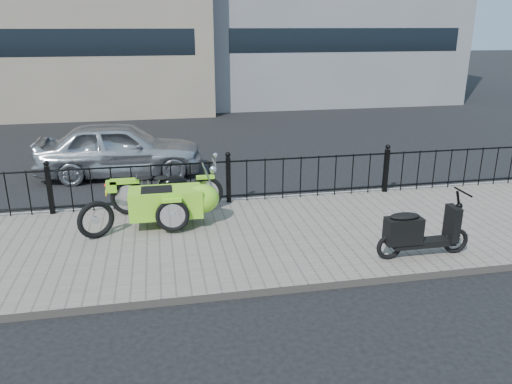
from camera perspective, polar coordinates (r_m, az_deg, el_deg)
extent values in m
plane|color=black|center=(9.34, -1.98, -4.45)|extent=(120.00, 120.00, 0.00)
cube|color=slate|center=(8.86, -1.46, -5.34)|extent=(30.00, 3.80, 0.12)
cube|color=gray|center=(10.64, -3.24, -1.17)|extent=(30.00, 0.10, 0.12)
cylinder|color=black|center=(10.23, -3.22, 3.48)|extent=(14.00, 0.04, 0.04)
cylinder|color=black|center=(10.45, -3.15, -0.49)|extent=(14.00, 0.04, 0.04)
cube|color=black|center=(10.47, -22.49, 0.19)|extent=(0.09, 0.09, 0.96)
sphere|color=black|center=(10.33, -22.86, 3.03)|extent=(0.11, 0.11, 0.11)
cube|color=black|center=(10.34, -3.18, 1.39)|extent=(0.09, 0.09, 0.96)
sphere|color=black|center=(10.19, -3.24, 4.29)|extent=(0.11, 0.11, 0.11)
cube|color=black|center=(11.34, 14.62, 2.36)|extent=(0.09, 0.09, 0.96)
sphere|color=black|center=(11.21, 14.84, 5.01)|extent=(0.11, 0.11, 0.11)
cube|color=black|center=(21.03, -24.88, 15.20)|extent=(12.50, 0.06, 1.00)
cube|color=black|center=(23.08, 10.48, 16.71)|extent=(10.50, 0.06, 1.00)
torus|color=black|center=(10.00, -5.76, -0.10)|extent=(0.69, 0.09, 0.69)
torus|color=black|center=(9.98, -14.35, -0.64)|extent=(0.69, 0.09, 0.69)
torus|color=black|center=(8.89, -9.52, -2.70)|extent=(0.60, 0.08, 0.60)
cube|color=gray|center=(9.95, -10.06, -0.26)|extent=(0.34, 0.22, 0.24)
cylinder|color=black|center=(9.98, -10.04, -0.64)|extent=(1.40, 0.04, 0.04)
ellipsoid|color=black|center=(9.88, -9.44, 1.10)|extent=(0.54, 0.29, 0.26)
cylinder|color=silver|center=(9.83, -4.83, 3.38)|extent=(0.03, 0.56, 0.03)
cylinder|color=silver|center=(9.91, -5.47, 1.62)|extent=(0.25, 0.04, 0.59)
sphere|color=silver|center=(9.87, -4.92, 2.59)|extent=(0.15, 0.15, 0.15)
cube|color=#89E425|center=(9.89, -5.82, 1.71)|extent=(0.36, 0.12, 0.06)
cube|color=#89E425|center=(9.88, -14.80, 1.21)|extent=(0.55, 0.16, 0.08)
ellipsoid|color=black|center=(9.85, -10.75, 1.57)|extent=(0.31, 0.22, 0.08)
ellipsoid|color=black|center=(9.85, -12.61, 1.57)|extent=(0.31, 0.22, 0.08)
sphere|color=red|center=(9.93, -16.78, 0.75)|extent=(0.07, 0.07, 0.07)
cube|color=yellow|center=(10.08, -16.75, -0.06)|extent=(0.02, 0.14, 0.10)
cube|color=#89E425|center=(9.21, -10.27, -1.15)|extent=(1.30, 0.62, 0.50)
ellipsoid|color=#89E425|center=(9.23, -6.25, -0.75)|extent=(0.65, 0.60, 0.54)
cube|color=black|center=(9.14, -11.29, 0.15)|extent=(0.55, 0.43, 0.06)
cube|color=#89E425|center=(8.79, -9.62, -0.94)|extent=(0.34, 0.11, 0.06)
torus|color=black|center=(8.73, 21.85, -5.18)|extent=(0.43, 0.07, 0.43)
torus|color=black|center=(8.18, 15.00, -6.04)|extent=(0.43, 0.07, 0.43)
cube|color=black|center=(8.43, 18.55, -5.51)|extent=(1.05, 0.23, 0.10)
cube|color=black|center=(8.17, 16.48, -4.24)|extent=(0.58, 0.27, 0.42)
ellipsoid|color=black|center=(8.08, 16.63, -2.66)|extent=(0.49, 0.25, 0.10)
cube|color=black|center=(8.56, 21.51, -3.36)|extent=(0.13, 0.31, 0.58)
cylinder|color=black|center=(8.49, 22.18, -1.35)|extent=(0.16, 0.04, 0.47)
cylinder|color=black|center=(8.45, 22.58, 0.01)|extent=(0.03, 0.46, 0.03)
torus|color=black|center=(9.05, -17.82, -3.04)|extent=(0.63, 0.42, 0.67)
imported|color=#B5B7BD|center=(13.00, -15.27, 4.77)|extent=(4.10, 1.75, 1.38)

